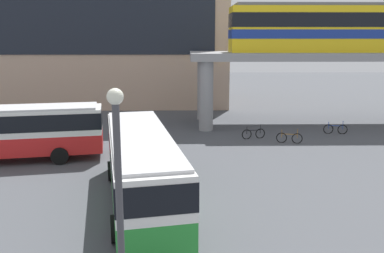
# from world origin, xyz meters

# --- Properties ---
(ground_plane) EXTENTS (120.00, 120.00, 0.00)m
(ground_plane) POSITION_xyz_m (0.00, 10.00, 0.00)
(ground_plane) COLOR #47494F
(station_building) EXTENTS (30.23, 12.11, 20.53)m
(station_building) POSITION_xyz_m (-9.39, 30.34, 10.27)
(station_building) COLOR tan
(station_building) RESTS_ON ground_plane
(elevated_platform) EXTENTS (26.60, 6.10, 5.99)m
(elevated_platform) POSITION_xyz_m (15.06, 17.71, 5.05)
(elevated_platform) COLOR gray
(elevated_platform) RESTS_ON ground_plane
(train) EXTENTS (19.26, 2.96, 3.84)m
(train) POSITION_xyz_m (14.60, 17.71, 7.95)
(train) COLOR yellow
(train) RESTS_ON elevated_platform
(bus_main) EXTENTS (4.66, 11.32, 3.22)m
(bus_main) POSITION_xyz_m (-0.57, 0.67, 1.99)
(bus_main) COLOR #268C33
(bus_main) RESTS_ON ground_plane
(bus_secondary) EXTENTS (11.32, 4.48, 3.22)m
(bus_secondary) POSITION_xyz_m (-9.16, 7.30, 1.99)
(bus_secondary) COLOR red
(bus_secondary) RESTS_ON ground_plane
(bicycle_black) EXTENTS (1.75, 0.50, 1.04)m
(bicycle_black) POSITION_xyz_m (6.26, 12.59, 0.36)
(bicycle_black) COLOR black
(bicycle_black) RESTS_ON ground_plane
(bicycle_blue) EXTENTS (1.78, 0.29, 1.04)m
(bicycle_blue) POSITION_xyz_m (12.74, 14.01, 0.36)
(bicycle_blue) COLOR black
(bicycle_blue) RESTS_ON ground_plane
(bicycle_brown) EXTENTS (1.76, 0.44, 1.04)m
(bicycle_brown) POSITION_xyz_m (8.54, 11.30, 0.36)
(bicycle_brown) COLOR black
(bicycle_brown) RESTS_ON ground_plane
(pedestrian_walking_across) EXTENTS (0.32, 0.40, 1.75)m
(pedestrian_walking_across) POSITION_xyz_m (-1.19, 10.68, 0.82)
(pedestrian_walking_across) COLOR #33663F
(pedestrian_walking_across) RESTS_ON ground_plane
(lamp_post) EXTENTS (0.36, 0.36, 6.12)m
(lamp_post) POSITION_xyz_m (-0.13, -7.56, 3.63)
(lamp_post) COLOR #3F3F44
(lamp_post) RESTS_ON ground_plane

